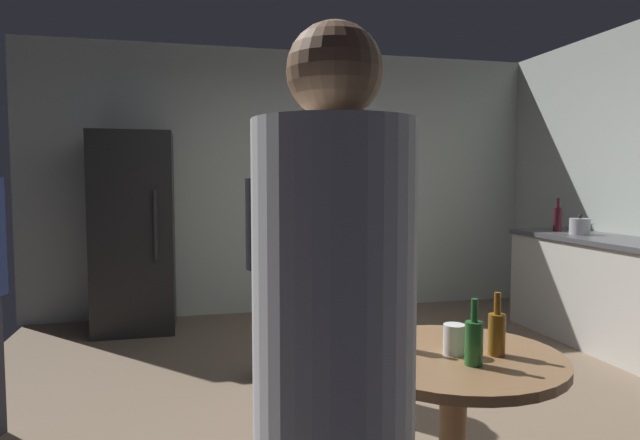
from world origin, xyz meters
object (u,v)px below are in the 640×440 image
plastic_cup_white (454,339)px  person_in_white_shirt (334,362)px  beer_bottle_amber (497,332)px  person_in_black_shirt (271,248)px  kettle (580,226)px  refrigerator (134,232)px  foreground_table (454,382)px  wine_bottle_on_counter (558,219)px  beer_bottle_green (474,341)px  beer_bottle_brown (398,327)px

plastic_cup_white → person_in_white_shirt: size_ratio=0.07×
beer_bottle_amber → person_in_black_shirt: person_in_black_shirt is taller
kettle → plastic_cup_white: size_ratio=2.22×
refrigerator → foreground_table: size_ratio=2.25×
beer_bottle_amber → kettle: bearing=46.4°
person_in_black_shirt → kettle: bearing=93.5°
wine_bottle_on_counter → person_in_white_shirt: bearing=-132.4°
kettle → person_in_black_shirt: 2.78m
person_in_black_shirt → plastic_cup_white: bearing=7.1°
wine_bottle_on_counter → beer_bottle_green: 3.59m
foreground_table → beer_bottle_brown: bearing=150.0°
wine_bottle_on_counter → plastic_cup_white: (-2.36, -2.59, -0.23)m
beer_bottle_amber → person_in_white_shirt: (-0.79, -0.66, 0.17)m
foreground_table → plastic_cup_white: 0.16m
refrigerator → person_in_white_shirt: size_ratio=1.07×
plastic_cup_white → person_in_white_shirt: 0.97m
beer_bottle_green → person_in_black_shirt: (-0.41, 2.00, 0.09)m
foreground_table → beer_bottle_amber: (0.14, -0.05, 0.19)m
plastic_cup_white → kettle: bearing=44.1°
plastic_cup_white → person_in_black_shirt: bearing=101.9°
person_in_black_shirt → person_in_white_shirt: 2.60m
foreground_table → beer_bottle_amber: size_ratio=3.48×
refrigerator → wine_bottle_on_counter: (3.78, -0.85, 0.12)m
foreground_table → beer_bottle_brown: (-0.18, 0.10, 0.19)m
person_in_white_shirt → foreground_table: bearing=31.2°
kettle → beer_bottle_amber: bearing=-133.6°
beer_bottle_brown → plastic_cup_white: (0.17, -0.11, -0.03)m
wine_bottle_on_counter → foreground_table: wine_bottle_on_counter is taller
refrigerator → beer_bottle_brown: refrigerator is taller
foreground_table → beer_bottle_green: 0.23m
beer_bottle_green → person_in_white_shirt: person_in_white_shirt is taller
beer_bottle_amber → person_in_black_shirt: size_ratio=0.15×
refrigerator → plastic_cup_white: bearing=-67.5°
refrigerator → plastic_cup_white: refrigerator is taller
beer_bottle_green → kettle: bearing=45.7°
beer_bottle_brown → beer_bottle_green: 0.29m
beer_bottle_brown → beer_bottle_green: size_ratio=1.00×
refrigerator → beer_bottle_brown: 3.55m
person_in_black_shirt → foreground_table: bearing=7.2°
foreground_table → person_in_black_shirt: size_ratio=0.51×
kettle → plastic_cup_white: (-2.36, -2.28, -0.18)m
wine_bottle_on_counter → beer_bottle_amber: size_ratio=1.35×
beer_bottle_brown → person_in_white_shirt: 0.95m
beer_bottle_brown → wine_bottle_on_counter: bearing=44.3°
refrigerator → person_in_white_shirt: bearing=-79.3°
beer_bottle_green → foreground_table: bearing=93.2°
kettle → beer_bottle_brown: (-2.53, -2.17, -0.15)m
beer_bottle_amber → plastic_cup_white: bearing=163.1°
refrigerator → plastic_cup_white: (1.42, -3.43, -0.11)m
person_in_white_shirt → wine_bottle_on_counter: bearing=31.1°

